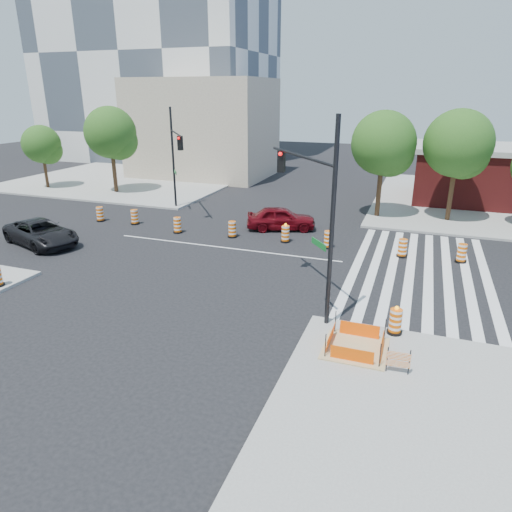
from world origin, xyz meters
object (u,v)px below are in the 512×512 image
(dark_suv, at_px, (41,233))
(signal_pole_se, at_px, (313,197))
(red_coupe, at_px, (281,218))
(signal_pole_nw, at_px, (175,151))

(dark_suv, bearing_deg, signal_pole_se, -80.90)
(red_coupe, relative_size, dark_suv, 0.85)
(red_coupe, relative_size, signal_pole_nw, 0.61)
(signal_pole_nw, bearing_deg, signal_pole_se, 10.01)
(dark_suv, bearing_deg, red_coupe, -38.79)
(red_coupe, bearing_deg, signal_pole_nw, 58.89)
(signal_pole_nw, bearing_deg, dark_suv, -58.20)
(red_coupe, bearing_deg, dark_suv, 102.49)
(red_coupe, distance_m, dark_suv, 14.89)
(signal_pole_se, relative_size, signal_pole_nw, 1.05)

